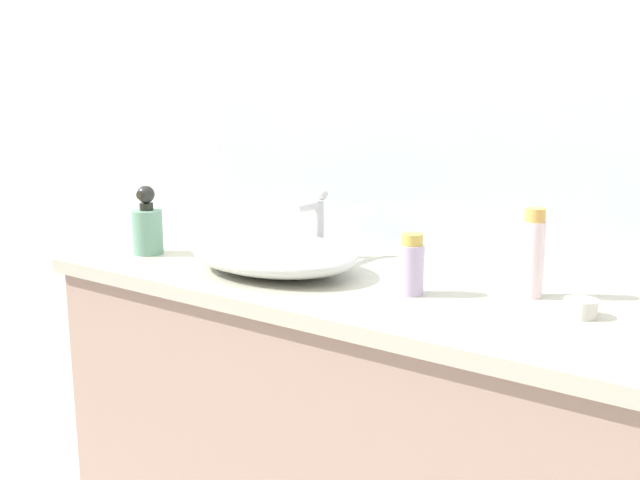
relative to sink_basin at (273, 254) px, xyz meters
name	(u,v)px	position (x,y,z in m)	size (l,w,h in m)	color
bathroom_wall_rear	(398,66)	(0.10, 0.37, 0.42)	(6.00, 0.06, 2.60)	silver
vanity_counter	(363,458)	(0.21, 0.05, -0.46)	(1.46, 0.54, 0.84)	gray
sink_basin	(273,254)	(0.00, 0.00, 0.00)	(0.41, 0.29, 0.08)	silver
faucet	(316,218)	(0.00, 0.17, 0.06)	(0.03, 0.12, 0.17)	silver
soap_dispenser	(147,227)	(-0.37, -0.04, 0.03)	(0.07, 0.07, 0.17)	#6CA188
lotion_bottle	(533,254)	(0.55, 0.14, 0.05)	(0.05, 0.05, 0.18)	white
perfume_bottle	(411,266)	(0.34, 0.02, 0.02)	(0.05, 0.05, 0.12)	#BDABD8
candle_jar	(581,308)	(0.67, 0.07, -0.03)	(0.06, 0.06, 0.03)	silver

